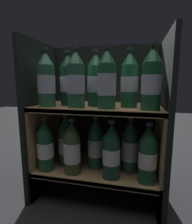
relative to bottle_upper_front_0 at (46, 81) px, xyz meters
The scene contains 20 objects.
ground_plane 0.65m from the bottle_upper_front_0, 15.08° to the right, with size 6.00×6.00×0.00m, color black.
fridge_back_wall 0.42m from the bottle_upper_front_0, 52.09° to the left, with size 0.65×0.02×0.80m, color black.
fridge_side_left 0.25m from the bottle_upper_front_0, 130.48° to the left, with size 0.02×0.38×0.80m, color black.
fridge_side_right 0.59m from the bottle_upper_front_0, 11.36° to the left, with size 0.02×0.38×0.80m, color black.
shelf_lower 0.53m from the bottle_upper_front_0, 23.52° to the left, with size 0.61×0.34×0.16m.
shelf_upper 0.35m from the bottle_upper_front_0, 24.31° to the left, with size 0.61×0.34×0.48m.
bottle_upper_front_0 is the anchor object (origin of this frame).
bottle_upper_front_1 0.14m from the bottle_upper_front_0, ahead, with size 0.08×0.08×0.27m.
bottle_upper_front_2 0.28m from the bottle_upper_front_0, ahead, with size 0.08×0.08×0.27m.
bottle_upper_front_3 0.47m from the bottle_upper_front_0, ahead, with size 0.08×0.08×0.27m.
bottle_upper_back_0 0.11m from the bottle_upper_front_0, 50.60° to the left, with size 0.08×0.08×0.27m.
bottle_upper_back_1 0.23m from the bottle_upper_front_0, 22.31° to the left, with size 0.08×0.08×0.27m.
bottle_upper_back_2 0.39m from the bottle_upper_front_0, 13.18° to the left, with size 0.08×0.08×0.27m.
bottle_lower_front_0 0.32m from the bottle_upper_front_0, behind, with size 0.08×0.08×0.27m.
bottle_lower_front_1 0.34m from the bottle_upper_front_0, ahead, with size 0.08×0.08×0.27m.
bottle_lower_front_2 0.44m from the bottle_upper_front_0, ahead, with size 0.08×0.08×0.27m.
bottle_lower_front_3 0.57m from the bottle_upper_front_0, ahead, with size 0.08×0.08×0.27m.
bottle_lower_back_0 0.34m from the bottle_upper_front_0, 60.86° to the left, with size 0.08×0.08×0.27m.
bottle_lower_back_1 0.40m from the bottle_upper_front_0, 22.37° to the left, with size 0.08×0.08×0.27m.
bottle_lower_back_2 0.51m from the bottle_upper_front_0, 12.77° to the left, with size 0.08×0.08×0.27m.
Camera 1 is at (0.19, -0.69, 0.60)m, focal length 28.00 mm.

